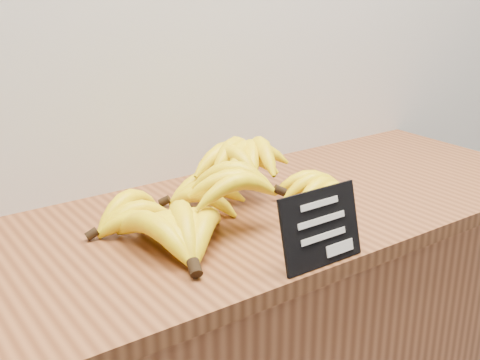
# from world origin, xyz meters

# --- Properties ---
(counter_top) EXTENTS (1.56, 0.54, 0.03)m
(counter_top) POSITION_xyz_m (-0.01, 2.75, 0.92)
(counter_top) COLOR brown
(counter_top) RESTS_ON counter
(chalkboard_sign) EXTENTS (0.16, 0.04, 0.12)m
(chalkboard_sign) POSITION_xyz_m (0.01, 2.51, 0.99)
(chalkboard_sign) COLOR black
(chalkboard_sign) RESTS_ON counter_top
(banana_pile) EXTENTS (0.56, 0.36, 0.12)m
(banana_pile) POSITION_xyz_m (-0.02, 2.76, 0.98)
(banana_pile) COLOR #FFE90A
(banana_pile) RESTS_ON counter_top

